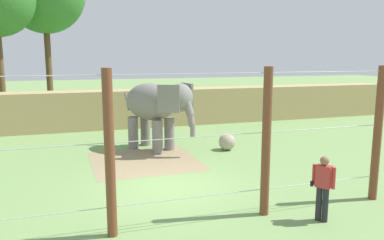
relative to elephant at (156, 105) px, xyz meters
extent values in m
plane|color=#759956|center=(-0.68, -4.85, -1.99)|extent=(120.00, 120.00, 0.00)
cube|color=#937F5B|center=(-0.84, -1.65, -1.99)|extent=(4.21, 4.11, 0.01)
cube|color=tan|center=(-0.68, 6.09, -0.91)|extent=(36.00, 1.80, 2.16)
cylinder|color=gray|center=(0.56, -0.11, -1.27)|extent=(0.45, 0.45, 1.43)
cylinder|color=gray|center=(-0.08, -0.57, -1.27)|extent=(0.45, 0.45, 1.43)
cylinder|color=gray|center=(-0.28, 1.08, -1.27)|extent=(0.45, 0.45, 1.43)
cylinder|color=gray|center=(-0.93, 0.62, -1.27)|extent=(0.45, 0.45, 1.43)
ellipsoid|color=gray|center=(-0.18, 0.25, 0.14)|extent=(2.71, 3.00, 1.64)
ellipsoid|color=gray|center=(0.79, -1.10, 0.42)|extent=(1.50, 1.48, 1.18)
cube|color=gray|center=(1.23, -0.66, 0.42)|extent=(0.27, 0.92, 1.12)
cube|color=gray|center=(0.23, -1.38, 0.42)|extent=(0.85, 0.54, 1.12)
cylinder|color=gray|center=(1.04, -1.46, 0.00)|extent=(0.56, 0.60, 0.64)
cylinder|color=gray|center=(1.11, -1.56, -0.45)|extent=(0.43, 0.45, 0.60)
cylinder|color=gray|center=(1.16, -1.63, -0.87)|extent=(0.29, 0.29, 0.56)
cylinder|color=gray|center=(-1.04, 1.46, 0.04)|extent=(0.26, 0.31, 0.82)
sphere|color=tan|center=(2.96, -0.97, -1.62)|extent=(0.73, 0.73, 0.73)
cylinder|color=brown|center=(-2.71, -7.60, -0.07)|extent=(0.23, 0.23, 3.84)
cylinder|color=brown|center=(1.19, -7.60, -0.07)|extent=(0.23, 0.23, 3.84)
cylinder|color=brown|center=(4.71, -7.60, -0.07)|extent=(0.23, 0.23, 3.84)
cylinder|color=#B7B7BC|center=(-0.68, -7.60, -1.30)|extent=(11.78, 0.02, 0.02)
cylinder|color=#B7B7BC|center=(-0.68, -7.60, 0.20)|extent=(11.78, 0.02, 0.02)
cylinder|color=#B7B7BC|center=(-0.68, -7.60, 1.69)|extent=(11.78, 0.02, 0.02)
cylinder|color=#232328|center=(2.41, -8.47, -1.55)|extent=(0.15, 0.15, 0.88)
cylinder|color=#232328|center=(2.31, -8.34, -1.55)|extent=(0.15, 0.15, 0.88)
cube|color=#B23333|center=(2.36, -8.41, -0.83)|extent=(0.39, 0.42, 0.56)
sphere|color=#846047|center=(2.36, -8.41, -0.43)|extent=(0.22, 0.22, 0.22)
cylinder|color=#B23333|center=(2.50, -8.60, -0.83)|extent=(0.13, 0.13, 0.54)
cylinder|color=#B23333|center=(2.22, -8.21, -0.83)|extent=(0.13, 0.13, 0.54)
cube|color=black|center=(2.14, -8.24, -1.05)|extent=(0.05, 0.07, 0.14)
cylinder|color=brown|center=(-7.82, 11.38, 0.92)|extent=(0.44, 0.44, 5.83)
cylinder|color=brown|center=(-4.99, 13.87, 1.17)|extent=(0.44, 0.44, 6.31)
camera|label=1|loc=(-3.43, -15.83, 2.07)|focal=34.97mm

